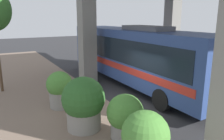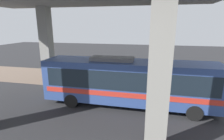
% 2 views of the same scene
% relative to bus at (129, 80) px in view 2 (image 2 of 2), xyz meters
% --- Properties ---
extents(ground_plane, '(80.00, 80.00, 0.00)m').
position_rel_bus_xyz_m(ground_plane, '(-2.71, -2.97, -1.95)').
color(ground_plane, '#2D2D30').
rests_on(ground_plane, ground).
extents(sidewalk_strip, '(6.00, 40.00, 0.02)m').
position_rel_bus_xyz_m(sidewalk_strip, '(-5.71, -2.97, -1.94)').
color(sidewalk_strip, '#7A6656').
rests_on(sidewalk_strip, ground).
extents(overpass, '(9.40, 17.54, 7.94)m').
position_rel_bus_xyz_m(overpass, '(1.29, -2.97, 4.92)').
color(overpass, gray).
rests_on(overpass, ground).
extents(bus, '(2.64, 12.19, 3.59)m').
position_rel_bus_xyz_m(bus, '(0.00, 0.00, 0.00)').
color(bus, '#334C8C').
rests_on(bus, ground).
extents(fire_hydrant, '(0.38, 0.18, 1.08)m').
position_rel_bus_xyz_m(fire_hydrant, '(-4.46, -9.46, -1.40)').
color(fire_hydrant, '#B21919').
rests_on(fire_hydrant, ground).
extents(planter_front, '(1.26, 1.26, 1.72)m').
position_rel_bus_xyz_m(planter_front, '(-4.26, -6.75, -1.04)').
color(planter_front, gray).
rests_on(planter_front, ground).
extents(planter_middle, '(1.57, 1.57, 1.98)m').
position_rel_bus_xyz_m(planter_middle, '(-4.77, -3.80, -0.95)').
color(planter_middle, gray).
rests_on(planter_middle, ground).
extents(planter_back, '(1.18, 1.18, 1.69)m').
position_rel_bus_xyz_m(planter_back, '(-4.96, -1.42, -1.06)').
color(planter_back, gray).
rests_on(planter_back, ground).
extents(planter_extra, '(1.26, 1.26, 1.54)m').
position_rel_bus_xyz_m(planter_extra, '(-3.78, -5.03, -1.18)').
color(planter_extra, gray).
rests_on(planter_extra, ground).
extents(street_tree_near, '(1.84, 1.84, 5.52)m').
position_rel_bus_xyz_m(street_tree_near, '(-7.16, 2.41, 2.44)').
color(street_tree_near, brown).
rests_on(street_tree_near, ground).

